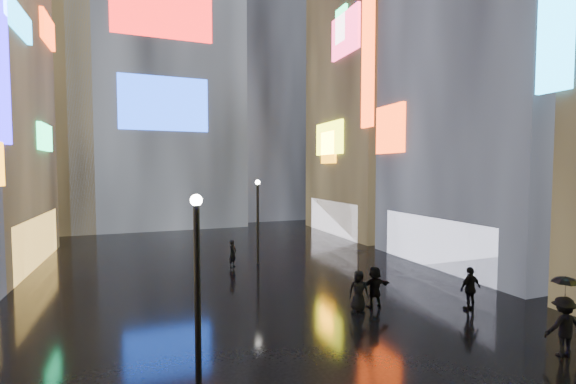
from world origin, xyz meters
TOP-DOWN VIEW (x-y plane):
  - ground at (0.00, 20.00)m, footprint 140.00×140.00m
  - building_right_mid at (15.98, 17.01)m, footprint 10.28×13.70m
  - building_right_far at (15.98, 30.00)m, footprint 10.28×12.00m
  - tower_main at (-3.00, 43.97)m, footprint 16.00×14.20m
  - tower_flank_right at (9.00, 46.00)m, footprint 12.00×12.00m
  - tower_flank_left at (-14.00, 42.00)m, footprint 10.00×10.00m
  - lamp_near at (-3.71, 8.62)m, footprint 0.30×0.30m
  - lamp_far at (1.63, 21.65)m, footprint 0.30×0.30m
  - pedestrian_2 at (7.25, 6.86)m, footprint 1.34×0.96m
  - pedestrian_3 at (7.66, 10.92)m, footprint 1.07×0.49m
  - pedestrian_4 at (3.29, 12.47)m, footprint 0.94×0.75m
  - pedestrian_5 at (4.11, 12.56)m, footprint 1.64×0.57m
  - pedestrian_6 at (-0.03, 21.34)m, footprint 0.69×0.69m
  - umbrella_1 at (7.25, 6.86)m, footprint 1.05×1.05m
  - umbrella_2 at (3.29, 12.47)m, footprint 1.20×1.19m

SIDE VIEW (x-z plane):
  - ground at x=0.00m, z-range 0.00..0.00m
  - pedestrian_6 at x=-0.03m, z-range 0.00..1.62m
  - pedestrian_4 at x=3.29m, z-range 0.00..1.67m
  - pedestrian_5 at x=4.11m, z-range 0.00..1.75m
  - pedestrian_3 at x=7.66m, z-range 0.00..1.80m
  - pedestrian_2 at x=7.25m, z-range 0.00..1.87m
  - umbrella_2 at x=3.29m, z-range 1.67..2.57m
  - umbrella_1 at x=7.25m, z-range 1.87..2.54m
  - lamp_near at x=-3.71m, z-range 0.34..5.54m
  - lamp_far at x=1.63m, z-range 0.34..5.54m
  - tower_flank_left at x=-14.00m, z-range 0.00..26.00m
  - building_right_far at x=15.98m, z-range -0.02..27.98m
  - building_right_mid at x=15.98m, z-range -0.01..29.99m
  - tower_flank_right at x=9.00m, z-range 0.00..34.00m
  - tower_main at x=-3.00m, z-range 0.01..42.01m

